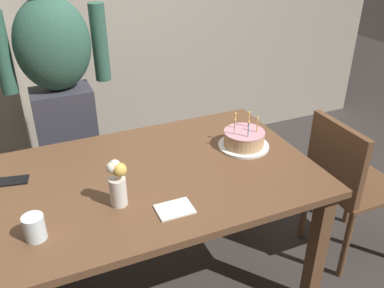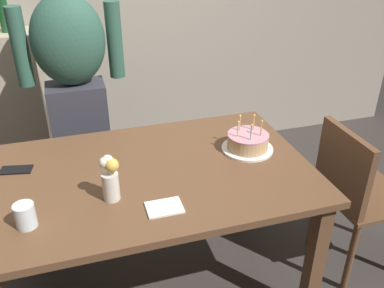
{
  "view_description": "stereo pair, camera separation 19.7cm",
  "coord_description": "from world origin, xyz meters",
  "px_view_note": "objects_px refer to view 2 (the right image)",
  "views": [
    {
      "loc": [
        -0.48,
        -1.56,
        1.79
      ],
      "look_at": [
        0.2,
        0.02,
        0.84
      ],
      "focal_mm": 38.8,
      "sensor_mm": 36.0,
      "label": 1
    },
    {
      "loc": [
        -0.3,
        -1.63,
        1.79
      ],
      "look_at": [
        0.2,
        0.02,
        0.84
      ],
      "focal_mm": 38.8,
      "sensor_mm": 36.0,
      "label": 2
    }
  ],
  "objects_px": {
    "person_man_bearded": "(76,92)",
    "dining_chair": "(354,190)",
    "cell_phone": "(16,170)",
    "birthday_cake": "(248,142)",
    "napkin_stack": "(164,207)",
    "water_glass_near": "(25,216)",
    "flower_vase": "(110,177)"
  },
  "relations": [
    {
      "from": "flower_vase",
      "to": "dining_chair",
      "type": "xyz_separation_m",
      "value": [
        1.26,
        0.02,
        -0.33
      ]
    },
    {
      "from": "person_man_bearded",
      "to": "dining_chair",
      "type": "xyz_separation_m",
      "value": [
        1.34,
        -0.93,
        -0.36
      ]
    },
    {
      "from": "birthday_cake",
      "to": "person_man_bearded",
      "type": "bearing_deg",
      "value": 137.62
    },
    {
      "from": "birthday_cake",
      "to": "person_man_bearded",
      "type": "height_order",
      "value": "person_man_bearded"
    },
    {
      "from": "birthday_cake",
      "to": "water_glass_near",
      "type": "relative_size",
      "value": 2.64
    },
    {
      "from": "water_glass_near",
      "to": "dining_chair",
      "type": "relative_size",
      "value": 0.11
    },
    {
      "from": "water_glass_near",
      "to": "person_man_bearded",
      "type": "bearing_deg",
      "value": 76.09
    },
    {
      "from": "birthday_cake",
      "to": "cell_phone",
      "type": "relative_size",
      "value": 1.83
    },
    {
      "from": "cell_phone",
      "to": "napkin_stack",
      "type": "bearing_deg",
      "value": -27.73
    },
    {
      "from": "cell_phone",
      "to": "flower_vase",
      "type": "distance_m",
      "value": 0.55
    },
    {
      "from": "water_glass_near",
      "to": "cell_phone",
      "type": "distance_m",
      "value": 0.44
    },
    {
      "from": "cell_phone",
      "to": "flower_vase",
      "type": "height_order",
      "value": "flower_vase"
    },
    {
      "from": "napkin_stack",
      "to": "person_man_bearded",
      "type": "relative_size",
      "value": 0.09
    },
    {
      "from": "cell_phone",
      "to": "person_man_bearded",
      "type": "bearing_deg",
      "value": 72.74
    },
    {
      "from": "birthday_cake",
      "to": "dining_chair",
      "type": "height_order",
      "value": "birthday_cake"
    },
    {
      "from": "birthday_cake",
      "to": "napkin_stack",
      "type": "relative_size",
      "value": 1.77
    },
    {
      "from": "napkin_stack",
      "to": "cell_phone",
      "type": "bearing_deg",
      "value": 141.08
    },
    {
      "from": "napkin_stack",
      "to": "person_man_bearded",
      "type": "bearing_deg",
      "value": 104.41
    },
    {
      "from": "flower_vase",
      "to": "person_man_bearded",
      "type": "relative_size",
      "value": 0.13
    },
    {
      "from": "person_man_bearded",
      "to": "cell_phone",
      "type": "bearing_deg",
      "value": 61.55
    },
    {
      "from": "birthday_cake",
      "to": "cell_phone",
      "type": "height_order",
      "value": "birthday_cake"
    },
    {
      "from": "cell_phone",
      "to": "dining_chair",
      "type": "height_order",
      "value": "dining_chair"
    },
    {
      "from": "flower_vase",
      "to": "dining_chair",
      "type": "relative_size",
      "value": 0.24
    },
    {
      "from": "water_glass_near",
      "to": "cell_phone",
      "type": "relative_size",
      "value": 0.69
    },
    {
      "from": "flower_vase",
      "to": "person_man_bearded",
      "type": "bearing_deg",
      "value": 94.93
    },
    {
      "from": "birthday_cake",
      "to": "dining_chair",
      "type": "xyz_separation_m",
      "value": [
        0.54,
        -0.21,
        -0.27
      ]
    },
    {
      "from": "flower_vase",
      "to": "person_man_bearded",
      "type": "xyz_separation_m",
      "value": [
        -0.08,
        0.95,
        0.03
      ]
    },
    {
      "from": "water_glass_near",
      "to": "cell_phone",
      "type": "height_order",
      "value": "water_glass_near"
    },
    {
      "from": "cell_phone",
      "to": "person_man_bearded",
      "type": "height_order",
      "value": "person_man_bearded"
    },
    {
      "from": "flower_vase",
      "to": "person_man_bearded",
      "type": "distance_m",
      "value": 0.95
    },
    {
      "from": "birthday_cake",
      "to": "water_glass_near",
      "type": "height_order",
      "value": "birthday_cake"
    },
    {
      "from": "napkin_stack",
      "to": "person_man_bearded",
      "type": "height_order",
      "value": "person_man_bearded"
    }
  ]
}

